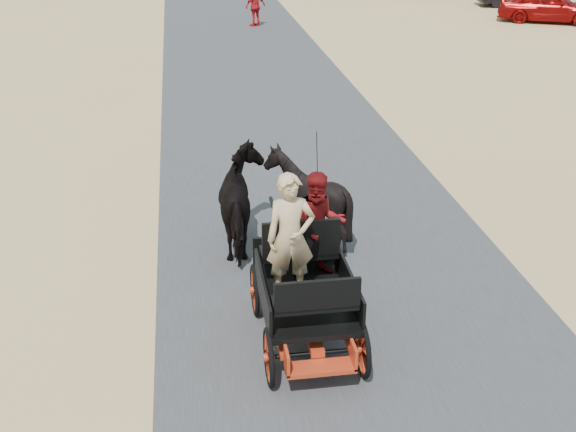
{
  "coord_description": "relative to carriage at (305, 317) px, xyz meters",
  "views": [
    {
      "loc": [
        -2.4,
        -9.09,
        5.99
      ],
      "look_at": [
        -0.88,
        0.97,
        1.2
      ],
      "focal_mm": 45.0,
      "sensor_mm": 36.0,
      "label": 1
    }
  ],
  "objects": [
    {
      "name": "car_a",
      "position": [
        15.09,
        22.87,
        0.38
      ],
      "size": [
        4.65,
        3.45,
        1.47
      ],
      "primitive_type": "imported",
      "rotation": [
        0.0,
        0.0,
        1.12
      ],
      "color": "maroon",
      "rests_on": "ground"
    },
    {
      "name": "carriage",
      "position": [
        0.0,
        0.0,
        0.0
      ],
      "size": [
        1.3,
        2.4,
        0.72
      ],
      "primitive_type": null,
      "color": "black",
      "rests_on": "ground"
    },
    {
      "name": "driver_man",
      "position": [
        -0.2,
        0.05,
        1.26
      ],
      "size": [
        0.66,
        0.43,
        1.8
      ],
      "primitive_type": "imported",
      "color": "tan",
      "rests_on": "carriage"
    },
    {
      "name": "horse_left",
      "position": [
        -0.55,
        3.0,
        0.49
      ],
      "size": [
        0.91,
        2.01,
        1.7
      ],
      "primitive_type": "imported",
      "rotation": [
        0.0,
        0.0,
        3.14
      ],
      "color": "black",
      "rests_on": "ground"
    },
    {
      "name": "road",
      "position": [
        0.88,
        0.63,
        -0.35
      ],
      "size": [
        6.0,
        140.0,
        0.01
      ],
      "primitive_type": "cube",
      "color": "#38383A",
      "rests_on": "ground"
    },
    {
      "name": "pedestrian",
      "position": [
        1.9,
        23.83,
        0.5
      ],
      "size": [
        1.09,
        0.86,
        1.73
      ],
      "primitive_type": "imported",
      "rotation": [
        0.0,
        0.0,
        3.66
      ],
      "color": "red",
      "rests_on": "ground"
    },
    {
      "name": "horse_right",
      "position": [
        0.55,
        3.0,
        0.49
      ],
      "size": [
        1.37,
        1.54,
        1.7
      ],
      "primitive_type": "imported",
      "rotation": [
        0.0,
        0.0,
        3.14
      ],
      "color": "black",
      "rests_on": "ground"
    },
    {
      "name": "ground",
      "position": [
        0.88,
        0.63,
        -0.36
      ],
      "size": [
        140.0,
        140.0,
        0.0
      ],
      "primitive_type": "plane",
      "color": "tan"
    },
    {
      "name": "passenger_woman",
      "position": [
        0.3,
        0.6,
        1.15
      ],
      "size": [
        0.77,
        0.6,
        1.58
      ],
      "primitive_type": "imported",
      "color": "#660C0F",
      "rests_on": "carriage"
    }
  ]
}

